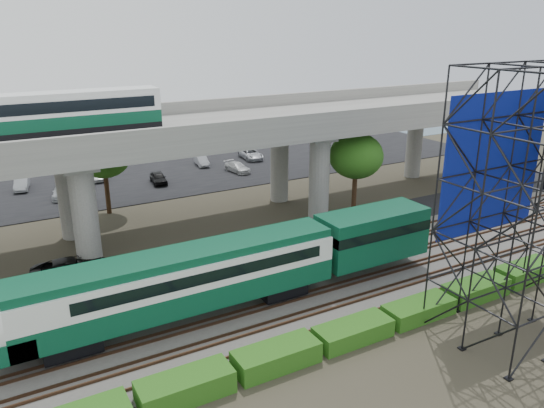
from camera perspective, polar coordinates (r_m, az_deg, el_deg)
ground at (r=33.85m, az=2.77°, el=-11.34°), size 140.00×140.00×0.00m
ballast_bed at (r=35.28m, az=1.02°, el=-9.78°), size 90.00×12.00×0.20m
service_road at (r=42.10m, az=-4.86°, el=-4.99°), size 90.00×5.00×0.08m
parking_lot at (r=63.07m, az=-13.86°, el=2.68°), size 90.00×18.00×0.08m
harbor_water at (r=83.93m, az=-18.08°, el=6.24°), size 140.00×40.00×0.03m
rail_tracks at (r=35.20m, az=1.02°, el=-9.53°), size 90.00×9.52×0.16m
commuter_train at (r=32.20m, az=-5.94°, el=-7.28°), size 29.30×3.06×4.30m
overpass at (r=44.25m, az=-8.96°, el=7.16°), size 80.00×12.00×12.40m
scaffold_tower at (r=32.27m, az=26.48°, el=-0.37°), size 9.36×6.36×15.00m
hedge_strip at (r=31.08m, az=8.73°, el=-13.35°), size 34.60×1.80×1.20m
trees at (r=43.83m, az=-13.75°, el=3.18°), size 40.94×16.94×7.69m
suv at (r=39.53m, az=-20.61°, el=-6.57°), size 5.74×3.04×1.54m
parked_cars at (r=62.47m, az=-14.15°, el=3.14°), size 36.62×9.66×1.31m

